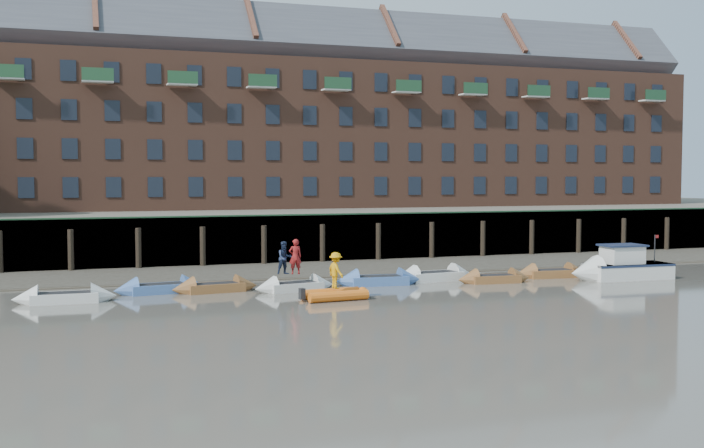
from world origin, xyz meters
name	(u,v)px	position (x,y,z in m)	size (l,w,h in m)	color
ground	(426,318)	(0.00, 0.00, 0.00)	(220.00, 220.00, 0.00)	#625D54
foreshore	(309,270)	(0.00, 18.00, 0.00)	(110.00, 8.00, 0.50)	#3D382F
mud_band	(325,277)	(0.00, 14.60, 0.00)	(110.00, 1.60, 0.10)	#4C4336
river_wall	(291,239)	(0.00, 22.38, 1.59)	(110.00, 1.23, 3.30)	#2D2A26
bank_terrace	(250,227)	(0.00, 36.00, 1.60)	(110.00, 28.00, 3.20)	#5E594D
apartment_terrace	(247,91)	(0.00, 36.99, 12.82)	(80.60, 15.56, 20.98)	brown
rowboat_0	(65,297)	(-14.22, 9.11, 0.24)	(4.66, 1.42, 1.35)	silver
rowboat_1	(160,288)	(-9.72, 10.85, 0.24)	(4.74, 1.94, 1.34)	#4266A6
rowboat_2	(215,287)	(-7.04, 10.36, 0.23)	(4.54, 1.79, 1.28)	brown
rowboat_3	(295,286)	(-3.13, 9.45, 0.22)	(4.49, 1.96, 1.26)	silver
rowboat_4	(379,280)	(1.74, 10.25, 0.24)	(4.86, 1.75, 1.38)	#4266A6
rowboat_5	(434,276)	(5.31, 10.89, 0.25)	(5.07, 1.99, 1.43)	silver
rowboat_6	(494,279)	(8.07, 9.06, 0.22)	(4.32, 1.54, 1.23)	brown
rowboat_7	(551,273)	(12.32, 10.10, 0.23)	(4.57, 1.60, 1.30)	brown
rib_tender	(337,294)	(-1.97, 5.96, 0.24)	(3.30, 1.83, 0.56)	orange
motor_launch	(613,268)	(15.07, 8.12, 0.64)	(6.15, 2.11, 2.52)	silver
person_rower_a	(295,257)	(-3.08, 9.53, 1.75)	(0.66, 0.43, 1.80)	maroon
person_rower_b	(285,258)	(-3.62, 9.60, 1.69)	(0.82, 0.64, 1.69)	#19233F
person_rib_crew	(336,270)	(-2.00, 6.02, 1.39)	(1.12, 0.64, 1.73)	orange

